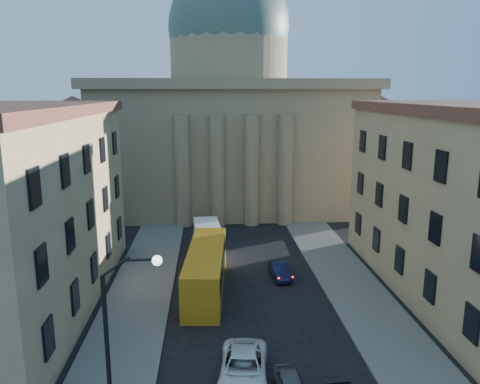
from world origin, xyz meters
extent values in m
cube|color=#615D58|center=(-8.50, 18.00, 0.07)|extent=(5.00, 60.00, 0.15)
cube|color=#615D58|center=(8.50, 18.00, 0.07)|extent=(5.00, 60.00, 0.15)
cube|color=#897454|center=(0.00, 56.00, 8.00)|extent=(34.00, 26.00, 16.00)
cube|color=#897454|center=(0.00, 56.00, 16.40)|extent=(35.50, 27.50, 1.20)
cylinder|color=#897454|center=(0.00, 56.00, 20.00)|extent=(16.00, 16.00, 8.00)
sphere|color=#486157|center=(0.00, 56.00, 24.00)|extent=(16.40, 16.40, 16.40)
cube|color=#897454|center=(-21.00, 54.00, 5.50)|extent=(13.00, 13.00, 11.00)
cone|color=#582F26|center=(-21.00, 54.00, 13.00)|extent=(26.02, 26.02, 4.00)
cube|color=#897454|center=(21.00, 54.00, 5.50)|extent=(13.00, 13.00, 11.00)
cone|color=#582F26|center=(21.00, 54.00, 13.00)|extent=(26.02, 26.02, 4.00)
cylinder|color=#897454|center=(-6.00, 42.80, 6.50)|extent=(1.80, 1.80, 13.00)
cylinder|color=#897454|center=(-2.00, 42.80, 6.50)|extent=(1.80, 1.80, 13.00)
cylinder|color=#897454|center=(2.00, 42.80, 6.50)|extent=(1.80, 1.80, 13.00)
cylinder|color=#897454|center=(6.00, 42.80, 6.50)|extent=(1.80, 1.80, 13.00)
cube|color=tan|center=(-17.00, 22.00, 7.00)|extent=(11.00, 26.00, 14.00)
cube|color=tan|center=(17.00, 22.00, 7.00)|extent=(11.00, 26.00, 14.00)
cylinder|color=black|center=(-7.50, 8.00, 4.00)|extent=(0.20, 0.20, 8.00)
cylinder|color=black|center=(-6.95, 8.00, 8.35)|extent=(1.30, 0.12, 0.96)
cylinder|color=black|center=(-5.95, 8.00, 8.65)|extent=(1.30, 0.12, 0.12)
sphere|color=white|center=(-5.20, 8.00, 8.60)|extent=(0.44, 0.44, 0.44)
imported|color=white|center=(-1.24, 12.02, 0.78)|extent=(3.20, 5.85, 1.56)
imported|color=black|center=(2.92, 26.38, 0.62)|extent=(1.62, 3.88, 1.25)
cube|color=orange|center=(-3.31, 24.32, 1.69)|extent=(3.56, 12.14, 3.38)
cube|color=black|center=(-3.31, 24.32, 2.23)|extent=(3.58, 11.49, 1.20)
cylinder|color=black|center=(-4.70, 20.06, 0.54)|extent=(0.40, 1.11, 1.09)
cylinder|color=black|center=(-2.53, 19.90, 0.54)|extent=(0.40, 1.11, 1.09)
cylinder|color=black|center=(-4.09, 28.75, 0.54)|extent=(0.40, 1.11, 1.09)
cylinder|color=black|center=(-1.92, 28.59, 0.54)|extent=(0.40, 1.11, 1.09)
cube|color=silver|center=(-3.05, 30.15, 1.17)|extent=(2.42, 2.51, 2.34)
cube|color=black|center=(-2.96, 29.03, 1.46)|extent=(2.15, 0.28, 1.07)
cube|color=silver|center=(-3.25, 32.77, 1.70)|extent=(2.65, 4.26, 3.02)
cylinder|color=black|center=(-3.99, 29.68, 0.44)|extent=(0.34, 0.90, 0.88)
cylinder|color=black|center=(-2.05, 29.83, 0.44)|extent=(0.34, 0.90, 0.88)
cylinder|color=black|center=(-4.29, 33.57, 0.44)|extent=(0.34, 0.90, 0.88)
cylinder|color=black|center=(-2.35, 33.72, 0.44)|extent=(0.34, 0.90, 0.88)
camera|label=1|loc=(-2.97, -10.80, 15.56)|focal=35.00mm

